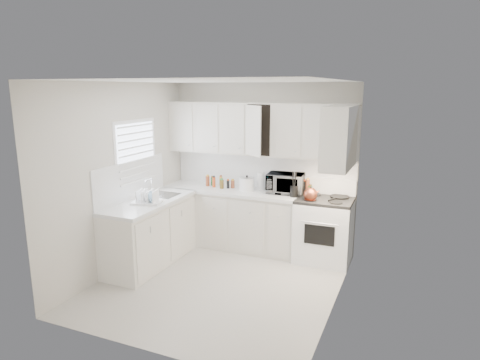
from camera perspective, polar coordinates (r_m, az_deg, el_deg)
The scene contains 37 objects.
floor at distance 5.73m, azimuth -2.81°, elevation -13.73°, with size 3.20×3.20×0.00m, color #B9B3A9.
ceiling at distance 5.14m, azimuth -3.12°, elevation 13.26°, with size 3.20×3.20×0.00m, color white.
wall_back at distance 6.73m, azimuth 2.98°, elevation 1.94°, with size 3.00×3.00×0.00m, color beige.
wall_front at distance 3.96m, azimuth -13.13°, elevation -5.90°, with size 3.00×3.00×0.00m, color beige.
wall_left at distance 6.08m, azimuth -15.80°, elevation 0.34°, with size 3.20×3.20×0.00m, color beige.
wall_right at distance 4.84m, azimuth 13.26°, elevation -2.55°, with size 3.20×3.20×0.00m, color beige.
window_blinds at distance 6.29m, azimuth -13.81°, elevation 3.17°, with size 0.06×0.96×1.06m, color white, non-canonical shape.
lower_cabinets_back at distance 6.81m, azimuth -1.06°, elevation -5.31°, with size 2.22×0.60×0.90m, color beige, non-canonical shape.
lower_cabinets_left at distance 6.28m, azimuth -12.04°, elevation -7.13°, with size 0.60×1.60×0.90m, color beige, non-canonical shape.
countertop_back at distance 6.67m, azimuth -1.11°, elevation -1.44°, with size 2.24×0.64×0.05m, color silver.
countertop_left at distance 6.14m, azimuth -12.16°, elevation -2.96°, with size 0.64×1.62×0.05m, color silver.
backsplash_back at distance 6.73m, azimuth 2.95°, elevation 1.29°, with size 2.98×0.02×0.55m, color silver.
backsplash_left at distance 6.24m, azimuth -14.55°, elevation 0.01°, with size 0.02×1.60×0.55m, color silver.
upper_cabinets_back at distance 6.54m, azimuth 2.51°, elevation 3.42°, with size 3.00×0.33×0.80m, color beige, non-canonical shape.
upper_cabinets_right at distance 5.61m, azimuth 13.15°, elevation 1.59°, with size 0.33×0.90×0.80m, color beige, non-canonical shape.
sink at distance 6.38m, azimuth -10.43°, elevation -0.95°, with size 0.42×0.38×0.30m, color gray, non-canonical shape.
stove at distance 6.30m, azimuth 11.32°, elevation -5.53°, with size 0.79×0.65×1.22m, color white, non-canonical shape.
tea_kettle at distance 6.06m, azimuth 9.53°, elevation -1.79°, with size 0.25×0.21×0.23m, color #A0392B, non-canonical shape.
frying_pan at distance 6.32m, azimuth 13.36°, elevation -2.18°, with size 0.28×0.47×0.04m, color black, non-canonical shape.
microwave at distance 6.41m, azimuth 6.19°, elevation -0.16°, with size 0.54×0.30×0.37m, color gray.
rice_cooker at distance 6.56m, azimuth 0.95°, elevation -0.38°, with size 0.24×0.24×0.24m, color white, non-canonical shape.
paper_towel at distance 6.61m, azimuth 2.85°, elevation -0.17°, with size 0.12×0.12×0.27m, color white.
utensil_crock at distance 6.20m, azimuth 7.36°, elevation -0.52°, with size 0.13×0.13×0.39m, color black, non-canonical shape.
dish_rack at distance 5.97m, azimuth -12.51°, elevation -2.09°, with size 0.39×0.29×0.21m, color white, non-canonical shape.
spice_left_0 at distance 6.96m, azimuth -4.15°, elevation -0.13°, with size 0.06×0.06×0.13m, color #994929.
spice_left_1 at distance 6.85m, azimuth -3.93°, elevation -0.33°, with size 0.06×0.06×0.13m, color #287936.
spice_left_2 at distance 6.89m, azimuth -3.03°, elevation -0.23°, with size 0.06×0.06×0.13m, color #D84B1C.
spice_left_3 at distance 6.78m, azimuth -2.80°, elevation -0.44°, with size 0.06×0.06×0.13m, color gold.
spice_left_4 at distance 6.83m, azimuth -1.90°, elevation -0.34°, with size 0.06×0.06×0.13m, color brown.
spice_left_5 at distance 6.72m, azimuth -1.64°, elevation -0.55°, with size 0.06×0.06×0.13m, color black.
spice_left_6 at distance 6.77m, azimuth -0.75°, elevation -0.45°, with size 0.06×0.06×0.13m, color #994929.
sauce_right_0 at distance 6.48m, azimuth 7.36°, elevation -0.87°, with size 0.06×0.06×0.19m, color #D84B1C.
sauce_right_1 at distance 6.41m, azimuth 7.69°, elevation -1.02°, with size 0.06×0.06×0.19m, color gold.
sauce_right_2 at distance 6.45m, azimuth 8.30°, elevation -0.95°, with size 0.06×0.06×0.19m, color brown.
sauce_right_3 at distance 6.38m, azimuth 8.64°, elevation -1.11°, with size 0.06×0.06×0.19m, color black.
sauce_right_4 at distance 6.43m, azimuth 9.25°, elevation -1.04°, with size 0.06×0.06×0.19m, color #994929.
sauce_right_5 at distance 6.36m, azimuth 9.60°, elevation -1.20°, with size 0.06×0.06×0.19m, color #287936.
Camera 1 is at (2.25, -4.62, 2.52)m, focal length 31.49 mm.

